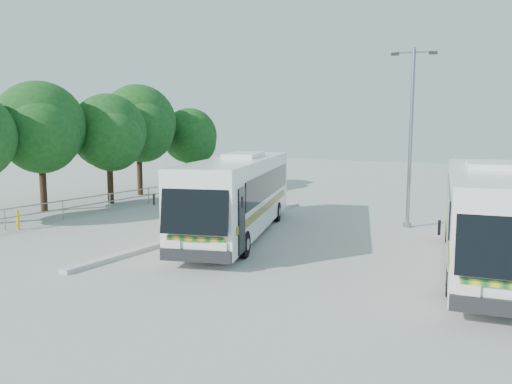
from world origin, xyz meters
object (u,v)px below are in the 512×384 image
Objects in this scene: coach_adjacent at (487,214)px; lamppost at (411,130)px; bollard at (18,220)px; tree_far_e at (190,136)px; tree_far_b at (41,126)px; tree_far_d at (139,123)px; coach_main at (239,193)px; tree_far_c at (109,132)px.

coach_adjacent is 6.95m from lamppost.
lamppost is at bearing 33.15° from bollard.
bollard is at bearing -177.18° from coach_adjacent.
tree_far_e reaches higher than coach_adjacent.
tree_far_b is 0.87× the size of lamppost.
tree_far_d is 0.63× the size of coach_main.
coach_main is 12.76× the size of bollard.
coach_main is at bearing -29.60° from tree_far_d.
tree_far_c is at bearing -72.17° from tree_far_d.
tree_far_e is at bearing 141.13° from coach_adjacent.
tree_far_e is at bearing 142.97° from lamppost.
tree_far_b is 4.01m from tree_far_c.
tree_far_b is at bearing -91.83° from tree_far_e.
lamppost is at bearing -19.91° from tree_far_e.
tree_far_d is 14.68m from coach_main.
tree_far_c is at bearing 107.50° from bollard.
tree_far_d reaches higher than tree_far_b.
tree_far_b is 1.17× the size of tree_far_e.
tree_far_b is at bearing 131.26° from bollard.
tree_far_e is 16.51m from bollard.
tree_far_b is 21.92m from coach_adjacent.
bollard is (-8.88, -4.28, -1.31)m from coach_main.
tree_far_c is at bearing 144.03° from coach_main.
tree_far_d is at bearing 151.81° from coach_adjacent.
coach_adjacent reaches higher than bollard.
bollard is at bearing -163.97° from lamppost.
coach_adjacent is (21.73, 0.59, -2.83)m from tree_far_b.
tree_far_c is 8.90m from bollard.
tree_far_b reaches higher than tree_far_c.
bollard is (-14.59, -9.53, -3.93)m from lamppost.
tree_far_d is at bearing 92.23° from tree_far_b.
coach_main is 8.19m from lamppost.
tree_far_c is 0.56× the size of coach_adjacent.
tree_far_c reaches higher than tree_far_e.
tree_far_c reaches higher than coach_adjacent.
lamppost reaches higher than tree_far_e.
coach_adjacent is 1.46× the size of lamppost.
tree_far_b is at bearing 171.03° from coach_adjacent.
tree_far_e is 0.51× the size of coach_adjacent.
tree_far_c reaches higher than coach_main.
lamppost is at bearing 23.31° from coach_main.
tree_far_e is 0.74× the size of lamppost.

